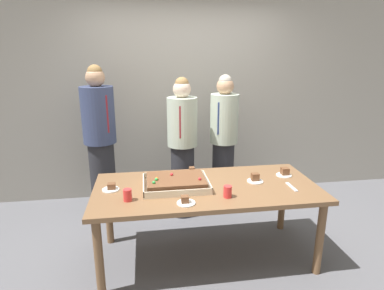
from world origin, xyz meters
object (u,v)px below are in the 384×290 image
(drink_cup_middle, at_px, (128,195))
(person_green_shirt_behind, at_px, (224,142))
(drink_cup_nearest, at_px, (228,192))
(cake_server_utensil, at_px, (292,187))
(person_serving_front, at_px, (182,147))
(plated_slice_far_right, at_px, (255,179))
(party_table, at_px, (206,194))
(plated_slice_center_front, at_px, (186,201))
(plated_slice_near_left, at_px, (284,173))
(plated_slice_far_left, at_px, (191,171))
(plated_slice_near_right, at_px, (111,188))
(sheet_cake, at_px, (176,182))
(person_striped_tie_right, at_px, (100,141))

(drink_cup_middle, height_order, person_green_shirt_behind, person_green_shirt_behind)
(drink_cup_nearest, height_order, drink_cup_middle, same)
(cake_server_utensil, relative_size, person_serving_front, 0.12)
(plated_slice_far_right, xyz_separation_m, drink_cup_nearest, (-0.34, -0.29, 0.02))
(party_table, xyz_separation_m, plated_slice_center_front, (-0.23, -0.32, 0.09))
(plated_slice_far_right, bearing_deg, plated_slice_near_left, 17.33)
(plated_slice_far_left, bearing_deg, person_green_shirt_behind, 52.68)
(plated_slice_near_right, relative_size, plated_slice_far_right, 1.00)
(plated_slice_near_right, xyz_separation_m, plated_slice_far_right, (1.32, -0.00, 0.01))
(plated_slice_center_front, bearing_deg, person_green_shirt_behind, 64.02)
(sheet_cake, xyz_separation_m, plated_slice_near_right, (-0.57, 0.01, -0.02))
(plated_slice_far_left, relative_size, person_striped_tie_right, 0.08)
(cake_server_utensil, height_order, person_serving_front, person_serving_front)
(plated_slice_center_front, distance_m, drink_cup_middle, 0.48)
(drink_cup_nearest, relative_size, person_striped_tie_right, 0.06)
(plated_slice_far_left, xyz_separation_m, person_serving_front, (-0.02, 0.54, 0.10))
(person_serving_front, relative_size, person_green_shirt_behind, 0.99)
(person_striped_tie_right, bearing_deg, plated_slice_near_left, 26.88)
(sheet_cake, bearing_deg, plated_slice_center_front, -83.09)
(party_table, distance_m, cake_server_utensil, 0.77)
(plated_slice_near_right, height_order, plated_slice_far_right, plated_slice_far_right)
(plated_slice_far_left, bearing_deg, plated_slice_near_right, -158.42)
(party_table, relative_size, drink_cup_nearest, 20.16)
(plated_slice_center_front, xyz_separation_m, person_striped_tie_right, (-0.81, 1.36, 0.17))
(sheet_cake, xyz_separation_m, plated_slice_far_right, (0.75, 0.01, -0.01))
(plated_slice_near_right, xyz_separation_m, drink_cup_middle, (0.15, -0.24, 0.03))
(sheet_cake, relative_size, plated_slice_far_right, 3.90)
(plated_slice_near_right, xyz_separation_m, person_serving_front, (0.73, 0.84, 0.10))
(cake_server_utensil, bearing_deg, party_table, 169.44)
(party_table, xyz_separation_m, sheet_cake, (-0.28, 0.03, 0.12))
(plated_slice_near_left, relative_size, person_serving_front, 0.09)
(sheet_cake, height_order, plated_slice_far_right, sheet_cake)
(drink_cup_nearest, relative_size, person_serving_front, 0.06)
(plated_slice_far_left, xyz_separation_m, person_striped_tie_right, (-0.96, 0.70, 0.17))
(person_green_shirt_behind, bearing_deg, party_table, 13.25)
(plated_slice_far_right, bearing_deg, person_green_shirt_behind, 94.25)
(cake_server_utensil, relative_size, person_striped_tie_right, 0.11)
(party_table, height_order, person_serving_front, person_serving_front)
(plated_slice_far_left, xyz_separation_m, cake_server_utensil, (0.84, -0.48, -0.01))
(drink_cup_middle, height_order, cake_server_utensil, drink_cup_middle)
(plated_slice_near_right, xyz_separation_m, drink_cup_nearest, (0.97, -0.30, 0.03))
(plated_slice_far_right, relative_size, plated_slice_center_front, 1.00)
(plated_slice_far_right, xyz_separation_m, cake_server_utensil, (0.28, -0.18, -0.02))
(drink_cup_middle, relative_size, person_striped_tie_right, 0.06)
(sheet_cake, bearing_deg, plated_slice_near_right, 178.94)
(plated_slice_far_right, relative_size, cake_server_utensil, 0.75)
(drink_cup_middle, bearing_deg, party_table, 15.83)
(party_table, distance_m, plated_slice_near_right, 0.85)
(person_serving_front, bearing_deg, cake_server_utensil, 50.97)
(plated_slice_far_left, bearing_deg, person_striped_tie_right, 143.81)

